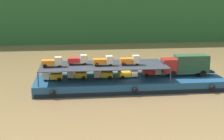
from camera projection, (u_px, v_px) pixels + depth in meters
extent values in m
plane|color=brown|center=(129.00, 88.00, 47.89)|extent=(400.00, 400.00, 0.00)
cube|color=navy|center=(129.00, 83.00, 47.72)|extent=(26.99, 8.00, 1.50)
cube|color=black|center=(135.00, 93.00, 43.92)|extent=(26.45, 0.06, 0.50)
sphere|color=black|center=(53.00, 93.00, 42.33)|extent=(0.75, 0.75, 0.75)
sphere|color=black|center=(135.00, 90.00, 43.61)|extent=(0.75, 0.75, 0.75)
sphere|color=black|center=(212.00, 87.00, 44.89)|extent=(0.75, 0.75, 0.75)
cube|color=maroon|center=(169.00, 65.00, 48.14)|extent=(2.05, 2.23, 2.00)
cube|color=#192833|center=(162.00, 63.00, 47.97)|extent=(0.10, 1.84, 0.60)
cube|color=#234228|center=(191.00, 63.00, 48.42)|extent=(4.85, 2.40, 2.50)
cube|color=black|center=(191.00, 72.00, 48.71)|extent=(6.83, 1.53, 0.20)
cylinder|color=black|center=(169.00, 71.00, 49.41)|extent=(1.01, 0.30, 1.00)
cylinder|color=black|center=(173.00, 74.00, 47.45)|extent=(1.01, 0.30, 1.00)
cylinder|color=black|center=(198.00, 70.00, 49.84)|extent=(1.01, 0.30, 1.00)
cylinder|color=black|center=(203.00, 74.00, 47.88)|extent=(1.01, 0.30, 1.00)
cylinder|color=#2D333D|center=(157.00, 65.00, 51.34)|extent=(0.16, 0.16, 2.00)
cylinder|color=#2D333D|center=(170.00, 76.00, 44.52)|extent=(0.16, 0.16, 2.00)
cylinder|color=#2D333D|center=(43.00, 68.00, 49.24)|extent=(0.16, 0.16, 2.00)
cylinder|color=#2D333D|center=(38.00, 80.00, 42.43)|extent=(0.16, 0.16, 2.00)
cube|color=#2D333D|center=(103.00, 65.00, 46.67)|extent=(17.79, 7.20, 0.10)
cube|color=gold|center=(56.00, 76.00, 45.86)|extent=(1.73, 1.24, 0.70)
cube|color=beige|center=(46.00, 75.00, 45.61)|extent=(0.92, 1.02, 1.10)
cube|color=#19232D|center=(43.00, 74.00, 45.52)|extent=(0.06, 0.85, 0.38)
cylinder|color=black|center=(45.00, 79.00, 45.71)|extent=(0.56, 0.15, 0.56)
cylinder|color=black|center=(59.00, 77.00, 46.50)|extent=(0.56, 0.15, 0.56)
cylinder|color=black|center=(59.00, 79.00, 45.48)|extent=(0.56, 0.15, 0.56)
cube|color=gold|center=(81.00, 75.00, 46.64)|extent=(1.74, 1.26, 0.70)
cube|color=#C6B793|center=(71.00, 73.00, 46.48)|extent=(0.94, 1.03, 1.10)
cube|color=#19232D|center=(67.00, 73.00, 46.42)|extent=(0.07, 0.85, 0.38)
cylinder|color=black|center=(70.00, 77.00, 46.59)|extent=(0.56, 0.16, 0.56)
cylinder|color=black|center=(84.00, 76.00, 47.27)|extent=(0.56, 0.16, 0.56)
cylinder|color=black|center=(84.00, 78.00, 46.24)|extent=(0.56, 0.16, 0.56)
cube|color=gold|center=(107.00, 74.00, 46.85)|extent=(1.76, 1.29, 0.70)
cube|color=#C6B793|center=(97.00, 73.00, 46.71)|extent=(0.95, 1.04, 1.10)
cube|color=#19232D|center=(94.00, 72.00, 46.65)|extent=(0.08, 0.85, 0.38)
cylinder|color=black|center=(96.00, 77.00, 46.82)|extent=(0.57, 0.17, 0.56)
cylinder|color=black|center=(109.00, 76.00, 47.47)|extent=(0.57, 0.17, 0.56)
cylinder|color=black|center=(110.00, 78.00, 46.44)|extent=(0.57, 0.17, 0.56)
cube|color=gold|center=(124.00, 74.00, 47.05)|extent=(1.76, 1.28, 0.70)
cube|color=#C6B793|center=(134.00, 72.00, 47.24)|extent=(0.95, 1.04, 1.10)
cube|color=#19232D|center=(137.00, 71.00, 47.29)|extent=(0.08, 0.85, 0.38)
cylinder|color=black|center=(135.00, 76.00, 47.38)|extent=(0.57, 0.17, 0.56)
cylinder|color=black|center=(122.00, 77.00, 46.55)|extent=(0.57, 0.17, 0.56)
cylinder|color=black|center=(121.00, 76.00, 47.57)|extent=(0.57, 0.17, 0.56)
cube|color=red|center=(148.00, 72.00, 48.33)|extent=(1.72, 1.23, 0.70)
cube|color=beige|center=(158.00, 70.00, 48.47)|extent=(0.92, 1.01, 1.10)
cube|color=#19232D|center=(161.00, 69.00, 48.51)|extent=(0.05, 0.85, 0.38)
cylinder|color=black|center=(159.00, 74.00, 48.62)|extent=(0.56, 0.15, 0.56)
cylinder|color=black|center=(147.00, 75.00, 47.84)|extent=(0.56, 0.15, 0.56)
cylinder|color=black|center=(145.00, 73.00, 48.86)|extent=(0.56, 0.15, 0.56)
cube|color=orange|center=(48.00, 63.00, 45.00)|extent=(1.74, 1.26, 0.70)
cube|color=beige|center=(58.00, 61.00, 45.17)|extent=(0.94, 1.03, 1.10)
cube|color=#19232D|center=(62.00, 60.00, 45.22)|extent=(0.07, 0.85, 0.38)
cylinder|color=black|center=(59.00, 65.00, 45.32)|extent=(0.56, 0.16, 0.56)
cylinder|color=black|center=(45.00, 66.00, 44.51)|extent=(0.56, 0.16, 0.56)
cylinder|color=black|center=(45.00, 64.00, 45.53)|extent=(0.56, 0.16, 0.56)
cube|color=red|center=(74.00, 60.00, 46.62)|extent=(1.70, 1.20, 0.70)
cube|color=beige|center=(84.00, 59.00, 46.74)|extent=(0.90, 1.00, 1.10)
cube|color=#19232D|center=(87.00, 58.00, 46.77)|extent=(0.04, 0.85, 0.38)
cylinder|color=black|center=(85.00, 62.00, 46.88)|extent=(0.56, 0.14, 0.56)
cylinder|color=black|center=(71.00, 63.00, 46.14)|extent=(0.56, 0.14, 0.56)
cylinder|color=black|center=(71.00, 62.00, 47.17)|extent=(0.56, 0.14, 0.56)
cube|color=orange|center=(99.00, 61.00, 45.88)|extent=(1.72, 1.23, 0.70)
cube|color=beige|center=(109.00, 60.00, 45.98)|extent=(0.91, 1.01, 1.10)
cube|color=#19232D|center=(113.00, 59.00, 46.01)|extent=(0.05, 0.85, 0.38)
cylinder|color=black|center=(110.00, 64.00, 46.12)|extent=(0.56, 0.15, 0.56)
cylinder|color=black|center=(97.00, 65.00, 45.40)|extent=(0.56, 0.15, 0.56)
cylinder|color=black|center=(96.00, 63.00, 46.43)|extent=(0.56, 0.15, 0.56)
cube|color=orange|center=(126.00, 61.00, 46.32)|extent=(1.75, 1.28, 0.70)
cube|color=beige|center=(136.00, 59.00, 46.38)|extent=(0.95, 1.04, 1.10)
cube|color=#19232D|center=(139.00, 58.00, 46.39)|extent=(0.08, 0.85, 0.38)
cylinder|color=black|center=(137.00, 63.00, 46.51)|extent=(0.57, 0.17, 0.56)
cylinder|color=black|center=(124.00, 64.00, 45.85)|extent=(0.57, 0.17, 0.56)
cylinder|color=black|center=(123.00, 62.00, 46.88)|extent=(0.57, 0.17, 0.56)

